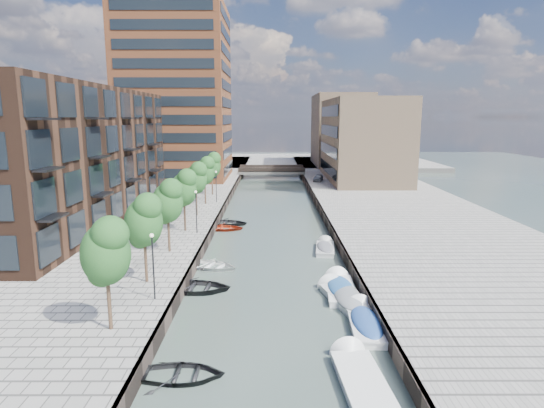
{
  "coord_description": "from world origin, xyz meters",
  "views": [
    {
      "loc": [
        -0.09,
        -18.19,
        11.92
      ],
      "look_at": [
        0.0,
        25.75,
        3.5
      ],
      "focal_mm": 30.0,
      "sensor_mm": 36.0,
      "label": 1
    }
  ],
  "objects_px": {
    "motorboat_2": "(359,378)",
    "tree_4": "(196,178)",
    "tree_2": "(167,200)",
    "tree_1": "(144,219)",
    "sloop_0": "(182,378)",
    "tree_5": "(205,170)",
    "motorboat_4": "(325,248)",
    "motorboat_3": "(340,288)",
    "motorboat_1": "(344,297)",
    "sloop_3": "(212,268)",
    "tree_3": "(184,187)",
    "sloop_4": "(227,225)",
    "bridge": "(272,171)",
    "sloop_1": "(196,291)",
    "motorboat_0": "(365,322)",
    "tree_6": "(212,165)",
    "car": "(318,178)",
    "tree_0": "(105,250)",
    "sloop_2": "(224,230)"
  },
  "relations": [
    {
      "from": "tree_2",
      "to": "bridge",
      "type": "bearing_deg",
      "value": 81.05
    },
    {
      "from": "tree_4",
      "to": "car",
      "type": "bearing_deg",
      "value": 59.33
    },
    {
      "from": "sloop_0",
      "to": "car",
      "type": "distance_m",
      "value": 60.28
    },
    {
      "from": "sloop_4",
      "to": "motorboat_2",
      "type": "xyz_separation_m",
      "value": [
        8.99,
        -30.71,
        0.11
      ]
    },
    {
      "from": "tree_1",
      "to": "sloop_1",
      "type": "distance_m",
      "value": 6.21
    },
    {
      "from": "tree_4",
      "to": "sloop_1",
      "type": "relative_size",
      "value": 1.19
    },
    {
      "from": "motorboat_2",
      "to": "tree_4",
      "type": "bearing_deg",
      "value": 111.8
    },
    {
      "from": "sloop_4",
      "to": "motorboat_3",
      "type": "distance_m",
      "value": 22.1
    },
    {
      "from": "tree_3",
      "to": "motorboat_1",
      "type": "height_order",
      "value": "tree_3"
    },
    {
      "from": "motorboat_0",
      "to": "car",
      "type": "xyz_separation_m",
      "value": [
        2.71,
        53.55,
        1.38
      ]
    },
    {
      "from": "tree_2",
      "to": "tree_4",
      "type": "distance_m",
      "value": 14.0
    },
    {
      "from": "sloop_2",
      "to": "car",
      "type": "xyz_separation_m",
      "value": [
        13.27,
        30.75,
        1.59
      ]
    },
    {
      "from": "tree_6",
      "to": "tree_5",
      "type": "bearing_deg",
      "value": -90.0
    },
    {
      "from": "tree_5",
      "to": "sloop_3",
      "type": "distance_m",
      "value": 23.25
    },
    {
      "from": "tree_5",
      "to": "motorboat_1",
      "type": "relative_size",
      "value": 1.02
    },
    {
      "from": "tree_1",
      "to": "motorboat_3",
      "type": "height_order",
      "value": "tree_1"
    },
    {
      "from": "tree_5",
      "to": "motorboat_2",
      "type": "bearing_deg",
      "value": -71.92
    },
    {
      "from": "tree_1",
      "to": "tree_0",
      "type": "bearing_deg",
      "value": -90.0
    },
    {
      "from": "motorboat_0",
      "to": "motorboat_3",
      "type": "relative_size",
      "value": 0.97
    },
    {
      "from": "motorboat_1",
      "to": "sloop_3",
      "type": "bearing_deg",
      "value": 145.73
    },
    {
      "from": "tree_1",
      "to": "tree_4",
      "type": "relative_size",
      "value": 1.0
    },
    {
      "from": "tree_5",
      "to": "motorboat_3",
      "type": "bearing_deg",
      "value": -64.17
    },
    {
      "from": "bridge",
      "to": "sloop_1",
      "type": "xyz_separation_m",
      "value": [
        -5.36,
        -60.23,
        -1.39
      ]
    },
    {
      "from": "sloop_1",
      "to": "sloop_3",
      "type": "bearing_deg",
      "value": -1.4
    },
    {
      "from": "sloop_3",
      "to": "motorboat_2",
      "type": "distance_m",
      "value": 18.1
    },
    {
      "from": "sloop_1",
      "to": "sloop_3",
      "type": "relative_size",
      "value": 1.16
    },
    {
      "from": "bridge",
      "to": "sloop_3",
      "type": "relative_size",
      "value": 3.0
    },
    {
      "from": "tree_2",
      "to": "motorboat_0",
      "type": "height_order",
      "value": "tree_2"
    },
    {
      "from": "bridge",
      "to": "motorboat_3",
      "type": "bearing_deg",
      "value": -85.54
    },
    {
      "from": "sloop_1",
      "to": "motorboat_2",
      "type": "bearing_deg",
      "value": -135.02
    },
    {
      "from": "motorboat_4",
      "to": "sloop_2",
      "type": "bearing_deg",
      "value": 143.29
    },
    {
      "from": "tree_2",
      "to": "tree_4",
      "type": "height_order",
      "value": "same"
    },
    {
      "from": "bridge",
      "to": "tree_1",
      "type": "bearing_deg",
      "value": -97.93
    },
    {
      "from": "sloop_1",
      "to": "sloop_4",
      "type": "xyz_separation_m",
      "value": [
        0.33,
        19.8,
        0.0
      ]
    },
    {
      "from": "tree_2",
      "to": "motorboat_0",
      "type": "bearing_deg",
      "value": -39.81
    },
    {
      "from": "tree_2",
      "to": "motorboat_2",
      "type": "xyz_separation_m",
      "value": [
        12.45,
        -17.14,
        -5.2
      ]
    },
    {
      "from": "tree_5",
      "to": "motorboat_0",
      "type": "distance_m",
      "value": 35.77
    },
    {
      "from": "tree_0",
      "to": "motorboat_4",
      "type": "height_order",
      "value": "tree_0"
    },
    {
      "from": "sloop_0",
      "to": "motorboat_1",
      "type": "distance_m",
      "value": 12.81
    },
    {
      "from": "tree_1",
      "to": "sloop_0",
      "type": "bearing_deg",
      "value": -66.99
    },
    {
      "from": "sloop_0",
      "to": "car",
      "type": "bearing_deg",
      "value": -11.12
    },
    {
      "from": "tree_6",
      "to": "sloop_4",
      "type": "xyz_separation_m",
      "value": [
        3.47,
        -14.43,
        -5.31
      ]
    },
    {
      "from": "tree_1",
      "to": "tree_4",
      "type": "bearing_deg",
      "value": 90.0
    },
    {
      "from": "sloop_2",
      "to": "motorboat_4",
      "type": "height_order",
      "value": "motorboat_4"
    },
    {
      "from": "tree_2",
      "to": "motorboat_3",
      "type": "distance_m",
      "value": 15.47
    },
    {
      "from": "sloop_4",
      "to": "bridge",
      "type": "bearing_deg",
      "value": 2.03
    },
    {
      "from": "tree_5",
      "to": "motorboat_4",
      "type": "bearing_deg",
      "value": -52.27
    },
    {
      "from": "sloop_0",
      "to": "motorboat_0",
      "type": "height_order",
      "value": "motorboat_0"
    },
    {
      "from": "tree_3",
      "to": "sloop_3",
      "type": "relative_size",
      "value": 1.37
    },
    {
      "from": "tree_0",
      "to": "motorboat_1",
      "type": "xyz_separation_m",
      "value": [
        13.23,
        6.12,
        -5.08
      ]
    }
  ]
}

